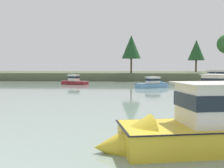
{
  "coord_description": "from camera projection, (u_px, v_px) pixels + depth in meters",
  "views": [
    {
      "loc": [
        7.2,
        -7.43,
        3.68
      ],
      "look_at": [
        4.65,
        35.53,
        0.98
      ],
      "focal_mm": 43.15,
      "sensor_mm": 36.0,
      "label": 1
    }
  ],
  "objects": [
    {
      "name": "far_shore_bank",
      "position": [
        107.0,
        75.0,
        90.91
      ],
      "size": [
        248.7,
        42.01,
        2.08
      ],
      "primitive_type": "cube",
      "color": "#4C563D",
      "rests_on": "ground"
    },
    {
      "name": "cruiser_skyblue",
      "position": [
        155.0,
        85.0,
        48.56
      ],
      "size": [
        6.71,
        5.04,
        3.46
      ],
      "color": "#669ECC",
      "rests_on": "ground"
    },
    {
      "name": "cruiser_grey",
      "position": [
        216.0,
        83.0,
        50.82
      ],
      "size": [
        5.34,
        11.33,
        6.4
      ],
      "color": "gray",
      "rests_on": "ground"
    },
    {
      "name": "cruiser_sand",
      "position": [
        216.0,
        94.0,
        30.57
      ],
      "size": [
        8.03,
        10.18,
        5.62
      ],
      "color": "tan",
      "rests_on": "ground"
    },
    {
      "name": "cruiser_maroon",
      "position": [
        72.0,
        82.0,
        57.33
      ],
      "size": [
        6.85,
        4.47,
        3.68
      ],
      "color": "maroon",
      "rests_on": "ground"
    },
    {
      "name": "cruiser_yellow",
      "position": [
        202.0,
        133.0,
        12.11
      ],
      "size": [
        10.75,
        4.91,
        5.58
      ],
      "color": "gold",
      "rests_on": "ground"
    },
    {
      "name": "shore_tree_inland_c",
      "position": [
        196.0,
        50.0,
        89.61
      ],
      "size": [
        5.55,
        5.55,
        10.68
      ],
      "color": "brown",
      "rests_on": "far_shore_bank"
    },
    {
      "name": "shore_tree_inland_b",
      "position": [
        131.0,
        47.0,
        71.32
      ],
      "size": [
        5.03,
        5.03,
        10.06
      ],
      "color": "brown",
      "rests_on": "far_shore_bank"
    }
  ]
}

